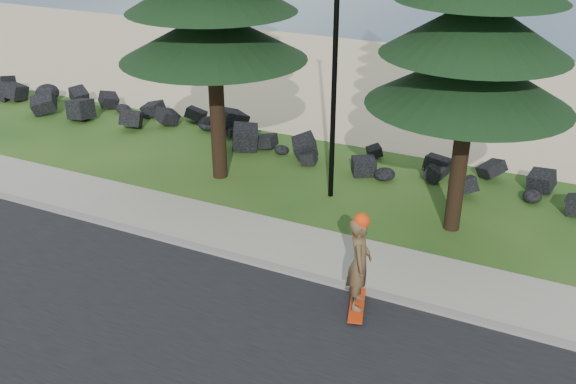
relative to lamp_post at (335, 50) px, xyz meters
The scene contains 8 objects.
ground 5.23m from the lamp_post, 90.00° to the right, with size 160.00×160.00×0.00m, color #214816.
road 8.74m from the lamp_post, 90.00° to the right, with size 160.00×7.00×0.02m, color black.
kerb 5.79m from the lamp_post, 90.00° to the right, with size 160.00×0.20×0.10m, color gray.
sidewalk 5.08m from the lamp_post, 90.00° to the right, with size 160.00×2.00×0.08m, color #9D9583.
beach_sand 12.03m from the lamp_post, 90.00° to the left, with size 160.00×15.00×0.01m, color beige.
seawall_boulders 4.78m from the lamp_post, 90.00° to the left, with size 60.00×2.40×1.10m, color black, non-canonical shape.
lamp_post is the anchor object (origin of this frame).
skateboarder 6.14m from the lamp_post, 61.99° to the right, with size 0.66×1.24×2.25m.
Camera 1 is at (5.93, -11.96, 8.05)m, focal length 40.00 mm.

